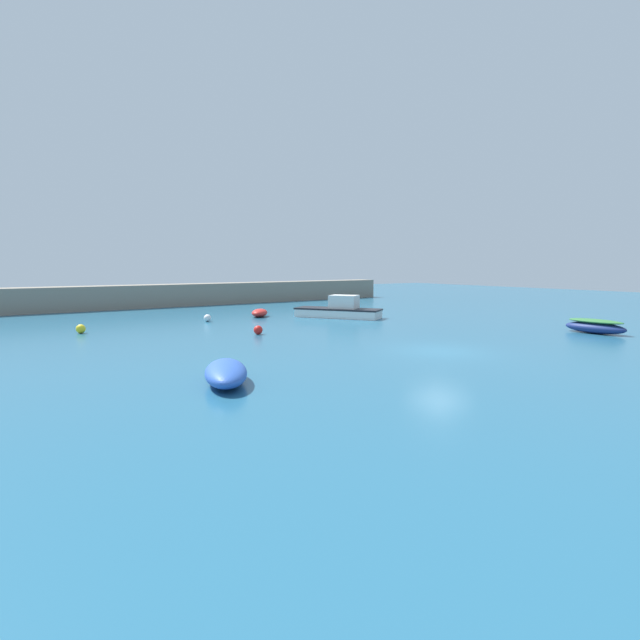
{
  "coord_description": "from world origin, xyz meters",
  "views": [
    {
      "loc": [
        -17.59,
        -15.5,
        4.04
      ],
      "look_at": [
        -1.8,
        7.1,
        0.92
      ],
      "focal_mm": 28.0,
      "sensor_mm": 36.0,
      "label": 1
    }
  ],
  "objects_px": {
    "motorboat_grey_hull": "(339,310)",
    "mooring_buoy_yellow": "(81,329)",
    "dinghy_near_pier": "(260,313)",
    "open_tender_yellow": "(226,373)",
    "rowboat_with_red_cover": "(595,326)",
    "mooring_buoy_red": "(258,330)",
    "mooring_buoy_white": "(208,318)"
  },
  "relations": [
    {
      "from": "rowboat_with_red_cover",
      "to": "mooring_buoy_white",
      "type": "relative_size",
      "value": 6.76
    },
    {
      "from": "rowboat_with_red_cover",
      "to": "mooring_buoy_white",
      "type": "bearing_deg",
      "value": -139.87
    },
    {
      "from": "motorboat_grey_hull",
      "to": "mooring_buoy_yellow",
      "type": "xyz_separation_m",
      "value": [
        -17.52,
        1.81,
        -0.3
      ]
    },
    {
      "from": "dinghy_near_pier",
      "to": "mooring_buoy_white",
      "type": "xyz_separation_m",
      "value": [
        -4.53,
        -0.79,
        -0.05
      ]
    },
    {
      "from": "motorboat_grey_hull",
      "to": "open_tender_yellow",
      "type": "relative_size",
      "value": 1.74
    },
    {
      "from": "motorboat_grey_hull",
      "to": "rowboat_with_red_cover",
      "type": "relative_size",
      "value": 1.89
    },
    {
      "from": "rowboat_with_red_cover",
      "to": "mooring_buoy_red",
      "type": "distance_m",
      "value": 19.57
    },
    {
      "from": "mooring_buoy_red",
      "to": "open_tender_yellow",
      "type": "bearing_deg",
      "value": -123.11
    },
    {
      "from": "open_tender_yellow",
      "to": "mooring_buoy_yellow",
      "type": "distance_m",
      "value": 16.33
    },
    {
      "from": "dinghy_near_pier",
      "to": "rowboat_with_red_cover",
      "type": "xyz_separation_m",
      "value": [
        11.7,
        -19.28,
        0.11
      ]
    },
    {
      "from": "dinghy_near_pier",
      "to": "rowboat_with_red_cover",
      "type": "relative_size",
      "value": 0.68
    },
    {
      "from": "rowboat_with_red_cover",
      "to": "mooring_buoy_red",
      "type": "height_order",
      "value": "rowboat_with_red_cover"
    },
    {
      "from": "motorboat_grey_hull",
      "to": "mooring_buoy_red",
      "type": "distance_m",
      "value": 10.31
    },
    {
      "from": "motorboat_grey_hull",
      "to": "mooring_buoy_yellow",
      "type": "bearing_deg",
      "value": 51.99
    },
    {
      "from": "dinghy_near_pier",
      "to": "mooring_buoy_white",
      "type": "distance_m",
      "value": 4.59
    },
    {
      "from": "motorboat_grey_hull",
      "to": "mooring_buoy_yellow",
      "type": "distance_m",
      "value": 17.61
    },
    {
      "from": "rowboat_with_red_cover",
      "to": "mooring_buoy_yellow",
      "type": "distance_m",
      "value": 29.95
    },
    {
      "from": "motorboat_grey_hull",
      "to": "rowboat_with_red_cover",
      "type": "height_order",
      "value": "motorboat_grey_hull"
    },
    {
      "from": "dinghy_near_pier",
      "to": "mooring_buoy_yellow",
      "type": "relative_size",
      "value": 4.43
    },
    {
      "from": "dinghy_near_pier",
      "to": "rowboat_with_red_cover",
      "type": "height_order",
      "value": "rowboat_with_red_cover"
    },
    {
      "from": "motorboat_grey_hull",
      "to": "mooring_buoy_yellow",
      "type": "relative_size",
      "value": 12.3
    },
    {
      "from": "mooring_buoy_yellow",
      "to": "mooring_buoy_white",
      "type": "xyz_separation_m",
      "value": [
        8.33,
        1.35,
        -0.01
      ]
    },
    {
      "from": "rowboat_with_red_cover",
      "to": "mooring_buoy_white",
      "type": "xyz_separation_m",
      "value": [
        -16.22,
        18.49,
        -0.16
      ]
    },
    {
      "from": "motorboat_grey_hull",
      "to": "dinghy_near_pier",
      "type": "distance_m",
      "value": 6.11
    },
    {
      "from": "rowboat_with_red_cover",
      "to": "mooring_buoy_yellow",
      "type": "relative_size",
      "value": 6.51
    },
    {
      "from": "open_tender_yellow",
      "to": "motorboat_grey_hull",
      "type": "bearing_deg",
      "value": -23.98
    },
    {
      "from": "motorboat_grey_hull",
      "to": "open_tender_yellow",
      "type": "xyz_separation_m",
      "value": [
        -15.73,
        -14.43,
        -0.18
      ]
    },
    {
      "from": "rowboat_with_red_cover",
      "to": "mooring_buoy_yellow",
      "type": "height_order",
      "value": "rowboat_with_red_cover"
    },
    {
      "from": "dinghy_near_pier",
      "to": "open_tender_yellow",
      "type": "bearing_deg",
      "value": -170.81
    },
    {
      "from": "mooring_buoy_yellow",
      "to": "mooring_buoy_red",
      "type": "distance_m",
      "value": 10.39
    },
    {
      "from": "mooring_buoy_white",
      "to": "mooring_buoy_yellow",
      "type": "bearing_deg",
      "value": -170.79
    },
    {
      "from": "motorboat_grey_hull",
      "to": "mooring_buoy_white",
      "type": "relative_size",
      "value": 12.77
    }
  ]
}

